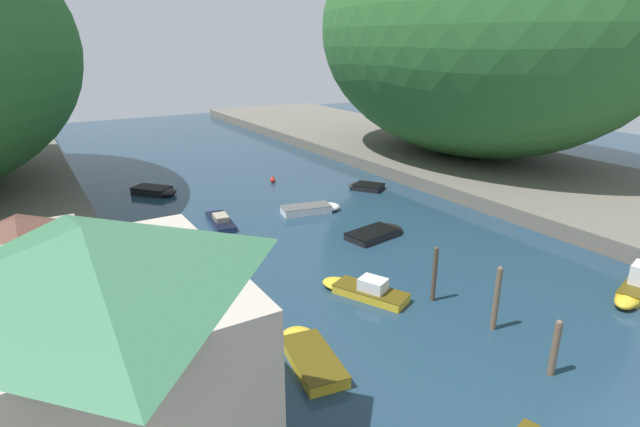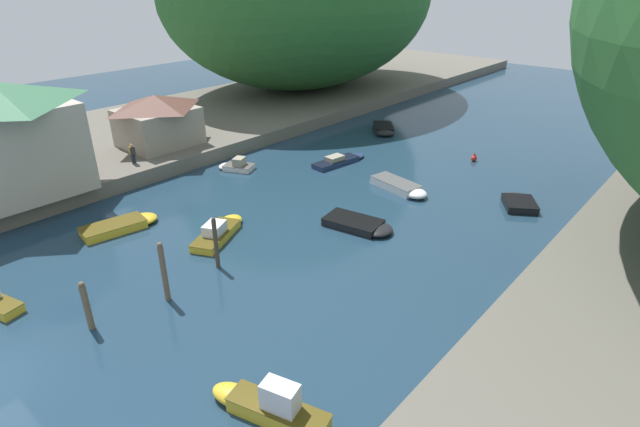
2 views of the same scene
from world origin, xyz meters
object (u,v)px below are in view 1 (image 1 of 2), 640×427
Objects in this scene: boat_small_dinghy at (309,353)px; boat_far_right_bank at (378,233)px; boat_moored_right at (313,209)px; channel_buoy_near at (273,180)px; boathouse_shed at (24,260)px; boat_near_quay at (635,288)px; boat_mid_channel at (219,219)px; boat_yellow_tender at (157,191)px; waterfront_building at (101,350)px; person_on_quay at (100,308)px; boat_navy_launch at (365,186)px; person_by_boathouse at (106,307)px; boat_far_upstream at (363,289)px; boat_open_rowboat at (171,268)px.

boat_far_right_bank is (12.18, 10.64, -0.02)m from boat_small_dinghy.
channel_buoy_near reaches higher than boat_moored_right.
boat_far_right_bank is 0.95× the size of boat_moored_right.
boathouse_shed is 33.03m from boat_near_quay.
boat_mid_channel is 1.13× the size of boat_near_quay.
channel_buoy_near is (-0.14, 17.56, 0.06)m from boat_far_right_bank.
boathouse_shed is 23.33m from boat_yellow_tender.
boat_small_dinghy is at bearing 19.03° from waterfront_building.
person_on_quay is (-18.64, -12.26, 1.92)m from boat_moored_right.
boat_navy_launch is 9.62m from channel_buoy_near.
channel_buoy_near is 0.49× the size of person_by_boathouse.
boat_far_right_bank is 3.01× the size of person_by_boathouse.
boathouse_shed is at bearing -58.38° from boat_moored_right.
boat_navy_launch is 22.01m from boat_far_upstream.
person_on_quay is (2.69, -4.37, -1.38)m from boathouse_shed.
channel_buoy_near is at bearing 171.09° from boat_far_right_bank.
boat_navy_launch is at bearing -14.56° from boat_near_quay.
waterfront_building reaches higher than boathouse_shed.
boathouse_shed reaches higher than boat_far_upstream.
waterfront_building is 9.18m from person_by_boathouse.
boathouse_shed reaches higher than boat_near_quay.
boat_small_dinghy reaches higher than boat_far_right_bank.
person_by_boathouse is (-19.63, -22.64, 1.93)m from channel_buoy_near.
boat_open_rowboat is at bearing 169.28° from boat_navy_launch.
boat_yellow_tender reaches higher than boat_moored_right.
boat_open_rowboat is at bearing 109.52° from boat_far_upstream.
person_by_boathouse is at bearing 82.52° from waterfront_building.
boat_yellow_tender is at bearing 60.93° from boathouse_shed.
boat_navy_launch is 2.36× the size of person_on_quay.
boat_navy_launch is 2.36× the size of person_by_boathouse.
boat_near_quay is 28.46m from person_by_boathouse.
boat_mid_channel is 7.97m from boat_moored_right.
person_on_quay reaches higher than channel_buoy_near.
boat_far_upstream is 25.31m from channel_buoy_near.
boat_open_rowboat is 4.18× the size of channel_buoy_near.
person_by_boathouse is at bearing 54.33° from boat_near_quay.
boat_yellow_tender is 2.68× the size of person_on_quay.
boathouse_shed is at bearing -141.12° from channel_buoy_near.
waterfront_building reaches higher than channel_buoy_near.
boat_moored_right is (-8.18, 22.41, -0.21)m from boat_near_quay.
boathouse_shed is 17.08m from boat_mid_channel.
boathouse_shed is at bearing 146.11° from boat_small_dinghy.
channel_buoy_near is at bearing -175.58° from boat_moored_right.
boat_moored_right is 22.21m from person_by_boathouse.
waterfront_building is 29.02m from boat_moored_right.
boat_moored_right is 10.39m from channel_buoy_near.
boat_far_right_bank is at bearing 33.14° from waterfront_building.
boat_near_quay is 23.85m from boat_moored_right.
boat_navy_launch is 25.91m from boat_near_quay.
boat_mid_channel is 10.68m from boat_yellow_tender.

